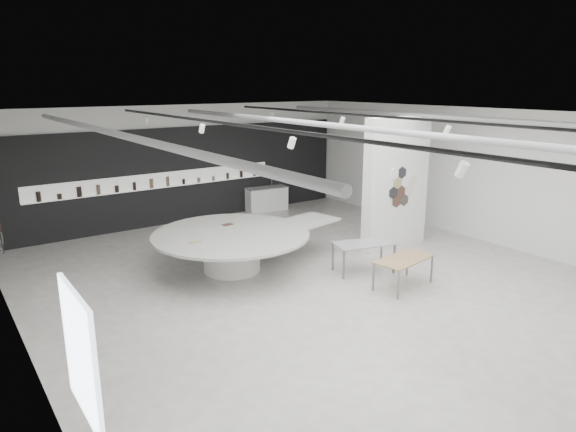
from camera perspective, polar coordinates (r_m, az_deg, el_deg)
room at (r=11.22m, az=3.21°, el=2.21°), size 12.02×14.02×3.82m
back_wall_display at (r=17.19m, az=-11.40°, el=4.49°), size 11.80×0.27×3.10m
partition_column at (r=14.41m, az=11.93°, el=3.58°), size 2.20×0.38×3.60m
display_island at (r=12.59m, az=-5.98°, el=-3.28°), size 5.33×4.45×0.97m
sample_table_wood at (r=11.79m, az=12.76°, el=-4.84°), size 1.54×0.94×0.67m
sample_table_stone at (r=12.55m, az=8.43°, el=-3.24°), size 1.56×1.08×0.73m
kitchen_counter at (r=18.44m, az=-2.38°, el=1.91°), size 1.56×0.76×1.19m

